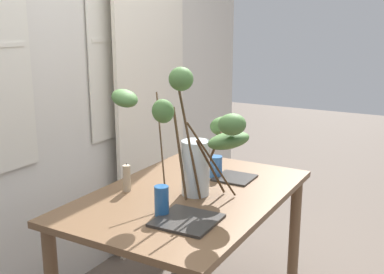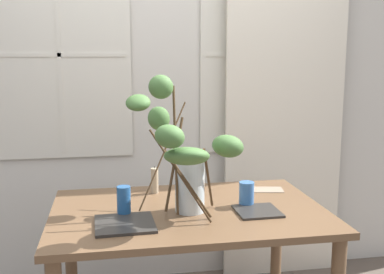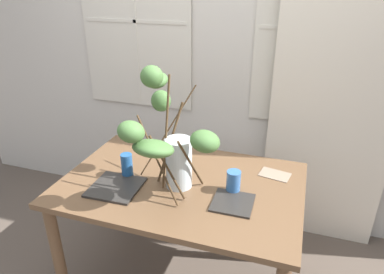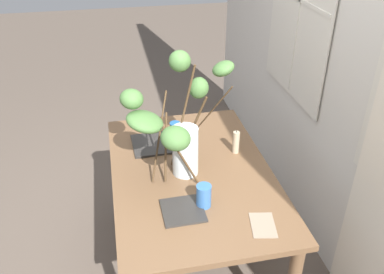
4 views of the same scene
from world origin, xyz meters
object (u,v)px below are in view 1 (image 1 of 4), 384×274
(drinking_glass_blue_left, at_px, (162,201))
(plate_square_right, at_px, (235,178))
(dining_table, at_px, (189,212))
(drinking_glass_blue_right, at_px, (215,167))
(pillar_candle, at_px, (127,178))
(plate_square_left, at_px, (187,220))
(vase_with_branches, at_px, (199,141))

(drinking_glass_blue_left, distance_m, plate_square_right, 0.65)
(dining_table, distance_m, plate_square_right, 0.36)
(dining_table, distance_m, drinking_glass_blue_left, 0.37)
(dining_table, relative_size, plate_square_right, 6.50)
(drinking_glass_blue_right, bearing_deg, plate_square_right, -78.24)
(plate_square_right, xyz_separation_m, pillar_candle, (-0.46, 0.41, 0.07))
(drinking_glass_blue_left, relative_size, plate_square_left, 0.54)
(drinking_glass_blue_left, height_order, drinking_glass_blue_right, drinking_glass_blue_left)
(dining_table, distance_m, pillar_candle, 0.38)
(drinking_glass_blue_left, relative_size, plate_square_right, 0.68)
(dining_table, bearing_deg, vase_with_branches, -114.31)
(vase_with_branches, bearing_deg, drinking_glass_blue_left, 172.20)
(dining_table, height_order, drinking_glass_blue_right, drinking_glass_blue_right)
(dining_table, distance_m, drinking_glass_blue_right, 0.35)
(vase_with_branches, distance_m, pillar_candle, 0.46)
(dining_table, xyz_separation_m, pillar_candle, (-0.14, 0.30, 0.18))
(drinking_glass_blue_left, xyz_separation_m, pillar_candle, (0.18, 0.34, -0.00))
(drinking_glass_blue_right, distance_m, plate_square_left, 0.65)
(vase_with_branches, height_order, drinking_glass_blue_left, vase_with_branches)
(drinking_glass_blue_right, height_order, plate_square_left, drinking_glass_blue_right)
(drinking_glass_blue_right, xyz_separation_m, pillar_candle, (-0.44, 0.30, 0.01))
(plate_square_right, bearing_deg, drinking_glass_blue_left, 173.58)
(plate_square_right, bearing_deg, vase_with_branches, 174.69)
(plate_square_right, bearing_deg, drinking_glass_blue_right, 101.76)
(drinking_glass_blue_left, distance_m, pillar_candle, 0.39)
(dining_table, relative_size, plate_square_left, 5.09)
(plate_square_left, distance_m, plate_square_right, 0.65)
(drinking_glass_blue_left, xyz_separation_m, plate_square_left, (-0.00, -0.14, -0.07))
(drinking_glass_blue_right, relative_size, pillar_candle, 0.81)
(vase_with_branches, bearing_deg, drinking_glass_blue_right, 13.24)
(drinking_glass_blue_right, height_order, plate_square_right, drinking_glass_blue_right)
(drinking_glass_blue_left, height_order, plate_square_left, drinking_glass_blue_left)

